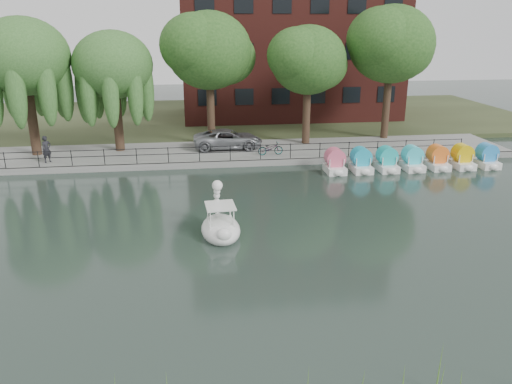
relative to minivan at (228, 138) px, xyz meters
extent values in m
plane|color=#384940|center=(-0.11, -16.54, -1.18)|extent=(120.00, 120.00, 0.00)
cube|color=gray|center=(-0.11, -0.54, -0.98)|extent=(40.00, 6.00, 0.40)
cube|color=gray|center=(-0.11, -3.49, -0.98)|extent=(40.00, 0.25, 0.40)
cube|color=#47512D|center=(-0.11, 13.46, -1.00)|extent=(60.00, 22.00, 0.36)
cylinder|color=black|center=(-0.11, -3.29, 0.17)|extent=(32.00, 0.04, 0.04)
cylinder|color=black|center=(-0.11, -3.29, -0.23)|extent=(32.00, 0.04, 0.04)
cylinder|color=black|center=(-0.11, -3.29, -0.28)|extent=(0.05, 0.05, 1.00)
cube|color=#4C1E16|center=(6.89, 13.46, 8.18)|extent=(20.00, 10.00, 18.00)
cylinder|color=#473323|center=(-13.11, -0.04, 1.32)|extent=(0.60, 0.60, 4.20)
ellipsoid|color=#50863D|center=(-13.11, -0.04, 5.73)|extent=(5.88, 5.88, 5.00)
cylinder|color=#473323|center=(-7.61, 0.46, 1.12)|extent=(0.60, 0.60, 3.80)
ellipsoid|color=#50863D|center=(-7.61, 0.46, 5.11)|extent=(5.32, 5.32, 4.52)
cylinder|color=#473323|center=(-1.11, 1.46, 1.47)|extent=(0.60, 0.60, 4.50)
ellipsoid|color=#46752C|center=(-1.11, 1.46, 5.92)|extent=(6.00, 6.00, 5.10)
cylinder|color=#473323|center=(5.89, 0.96, 1.24)|extent=(0.60, 0.60, 4.05)
ellipsoid|color=#46752C|center=(5.89, 0.96, 5.25)|extent=(5.40, 5.40, 4.59)
cylinder|color=#473323|center=(12.39, 1.96, 1.58)|extent=(0.60, 0.60, 4.72)
ellipsoid|color=#46752C|center=(12.39, 1.96, 6.25)|extent=(6.30, 6.30, 5.36)
imported|color=gray|center=(0.00, 0.00, 0.00)|extent=(2.61, 5.62, 1.56)
imported|color=gray|center=(2.72, -2.23, -0.28)|extent=(0.73, 1.76, 1.00)
imported|color=black|center=(-11.83, -2.26, 0.21)|extent=(0.85, 0.84, 1.98)
ellipsoid|color=white|center=(-1.44, -14.54, -0.88)|extent=(1.87, 2.81, 0.60)
cube|color=white|center=(-1.43, -14.64, -0.58)|extent=(1.18, 1.27, 0.30)
cube|color=white|center=(-1.43, -14.59, 0.26)|extent=(1.34, 1.43, 0.06)
ellipsoid|color=white|center=(-1.36, -15.69, -0.63)|extent=(0.66, 0.53, 0.56)
sphere|color=white|center=(-1.49, -13.63, 0.88)|extent=(0.48, 0.48, 0.48)
cone|color=black|center=(-1.51, -13.31, 0.85)|extent=(0.22, 0.27, 0.20)
cylinder|color=yellow|center=(-1.50, -13.45, 0.86)|extent=(0.27, 0.12, 0.26)
cube|color=white|center=(6.29, -5.62, -0.96)|extent=(1.15, 1.70, 0.44)
cylinder|color=#DB5B7B|center=(6.29, -5.52, -0.23)|extent=(0.90, 1.20, 0.90)
cube|color=white|center=(7.99, -5.62, -0.96)|extent=(1.15, 1.70, 0.44)
cylinder|color=#1EA6C9|center=(7.99, -5.52, -0.23)|extent=(0.90, 1.20, 0.90)
cube|color=white|center=(9.69, -5.62, -0.96)|extent=(1.15, 1.70, 0.44)
cylinder|color=#20B6B6|center=(9.69, -5.52, -0.23)|extent=(0.90, 1.20, 0.90)
cube|color=white|center=(11.39, -5.62, -0.96)|extent=(1.15, 1.70, 0.44)
cylinder|color=#37CCDD|center=(11.39, -5.52, -0.23)|extent=(0.90, 1.20, 0.90)
cube|color=white|center=(13.09, -5.62, -0.96)|extent=(1.15, 1.70, 0.44)
cylinder|color=orange|center=(13.09, -5.52, -0.23)|extent=(0.90, 1.20, 0.90)
cube|color=white|center=(14.79, -5.62, -0.96)|extent=(1.15, 1.70, 0.44)
cylinder|color=#E0B90D|center=(14.79, -5.52, -0.23)|extent=(0.90, 1.20, 0.90)
cube|color=white|center=(16.49, -5.62, -0.96)|extent=(1.15, 1.70, 0.44)
cylinder|color=#2A8AD8|center=(16.49, -5.52, -0.23)|extent=(0.90, 1.20, 0.90)
camera|label=1|loc=(-2.50, -34.86, 7.78)|focal=35.00mm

